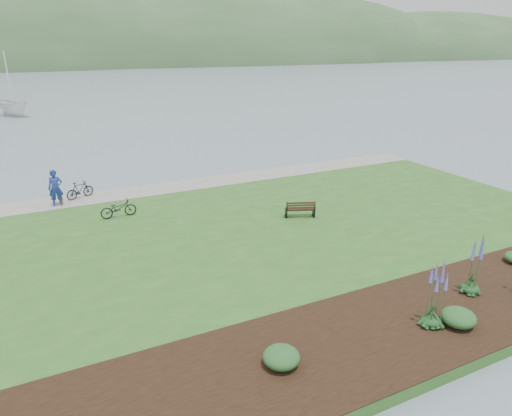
{
  "coord_description": "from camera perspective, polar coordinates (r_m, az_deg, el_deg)",
  "views": [
    {
      "loc": [
        -7.3,
        -18.53,
        8.57
      ],
      "look_at": [
        1.47,
        -0.71,
        1.3
      ],
      "focal_mm": 32.0,
      "sensor_mm": 36.0,
      "label": 1
    }
  ],
  "objects": [
    {
      "name": "shoreline_path",
      "position": [
        27.68,
        -9.74,
        2.68
      ],
      "size": [
        34.0,
        2.2,
        0.03
      ],
      "primitive_type": "cube",
      "color": "gray",
      "rests_on": "lawn"
    },
    {
      "name": "lawn",
      "position": [
        19.91,
        -2.16,
        -4.76
      ],
      "size": [
        34.0,
        20.0,
        0.4
      ],
      "primitive_type": "cube",
      "color": "#28581F",
      "rests_on": "ground"
    },
    {
      "name": "person",
      "position": [
        25.86,
        -23.82,
        2.63
      ],
      "size": [
        0.89,
        0.65,
        2.32
      ],
      "primitive_type": "imported",
      "rotation": [
        0.0,
        0.0,
        -0.09
      ],
      "color": "navy",
      "rests_on": "lawn"
    },
    {
      "name": "bicycle_b",
      "position": [
        26.91,
        -21.16,
        2.11
      ],
      "size": [
        1.04,
        1.63,
        0.95
      ],
      "primitive_type": "imported",
      "rotation": [
        0.0,
        0.0,
        1.97
      ],
      "color": "black",
      "rests_on": "lawn"
    },
    {
      "name": "sailboat",
      "position": [
        63.74,
        -27.89,
        10.1
      ],
      "size": [
        12.72,
        12.78,
        24.19
      ],
      "primitive_type": "imported",
      "rotation": [
        0.0,
        0.0,
        0.56
      ],
      "color": "silver",
      "rests_on": "ground"
    },
    {
      "name": "echium_1",
      "position": [
        17.14,
        25.6,
        -6.66
      ],
      "size": [
        0.62,
        0.62,
        2.38
      ],
      "color": "#153B1A",
      "rests_on": "garden_bed"
    },
    {
      "name": "far_hillside",
      "position": [
        190.69,
        -18.74,
        16.52
      ],
      "size": [
        580.0,
        80.0,
        38.0
      ],
      "primitive_type": null,
      "color": "#325630",
      "rests_on": "ground"
    },
    {
      "name": "ground",
      "position": [
        21.68,
        -4.32,
        -3.24
      ],
      "size": [
        600.0,
        600.0,
        0.0
      ],
      "primitive_type": "plane",
      "color": "slate",
      "rests_on": "ground"
    },
    {
      "name": "pannier",
      "position": [
        26.51,
        -23.18,
        0.82
      ],
      "size": [
        0.22,
        0.3,
        0.3
      ],
      "primitive_type": "cube",
      "rotation": [
        0.0,
        0.0,
        0.18
      ],
      "color": "gold",
      "rests_on": "lawn"
    },
    {
      "name": "garden_bed",
      "position": [
        15.77,
        20.48,
        -12.44
      ],
      "size": [
        24.0,
        4.4,
        0.04
      ],
      "primitive_type": "cube",
      "color": "black",
      "rests_on": "lawn"
    },
    {
      "name": "park_bench",
      "position": [
        22.48,
        5.56,
        -0.11
      ],
      "size": [
        1.53,
        1.06,
        0.88
      ],
      "rotation": [
        0.0,
        0.0,
        -0.38
      ],
      "color": "black",
      "rests_on": "lawn"
    },
    {
      "name": "shrub_1",
      "position": [
        15.48,
        24.0,
        -12.39
      ],
      "size": [
        1.04,
        1.04,
        0.52
      ],
      "primitive_type": "ellipsoid",
      "color": "#1E4C21",
      "rests_on": "garden_bed"
    },
    {
      "name": "echium_0",
      "position": [
        14.78,
        21.43,
        -10.15
      ],
      "size": [
        0.62,
        0.62,
        2.36
      ],
      "color": "#153B1A",
      "rests_on": "garden_bed"
    },
    {
      "name": "bicycle_a",
      "position": [
        23.39,
        -16.83,
        -0.04
      ],
      "size": [
        0.64,
        1.75,
        0.91
      ],
      "primitive_type": "imported",
      "rotation": [
        0.0,
        0.0,
        1.59
      ],
      "color": "black",
      "rests_on": "lawn"
    },
    {
      "name": "shrub_0",
      "position": [
        12.74,
        3.18,
        -18.11
      ],
      "size": [
        1.0,
        1.0,
        0.5
      ],
      "primitive_type": "ellipsoid",
      "color": "#1E4C21",
      "rests_on": "garden_bed"
    }
  ]
}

